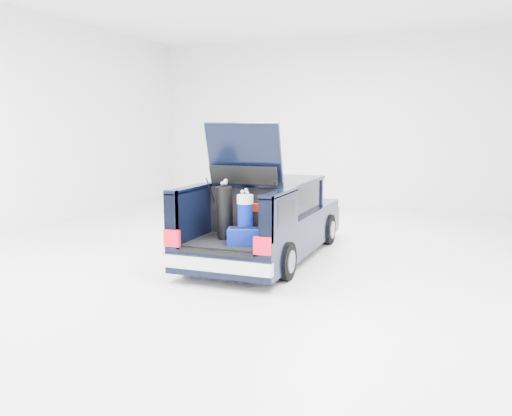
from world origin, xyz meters
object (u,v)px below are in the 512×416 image
at_px(red_suitcase, 257,221).
at_px(blue_golf_bag, 245,218).
at_px(car, 268,220).
at_px(black_golf_bag, 225,213).
at_px(blue_duffel, 244,236).

height_order(red_suitcase, blue_golf_bag, blue_golf_bag).
xyz_separation_m(car, black_golf_bag, (-0.19, -1.52, 0.36)).
relative_size(blue_golf_bag, blue_duffel, 1.44).
xyz_separation_m(car, blue_duffel, (0.25, -1.75, 0.05)).
bearing_deg(car, blue_golf_bag, -82.59).
relative_size(car, black_golf_bag, 4.82).
bearing_deg(red_suitcase, black_golf_bag, -164.96).
bearing_deg(red_suitcase, car, 95.22).
height_order(red_suitcase, black_golf_bag, black_golf_bag).
bearing_deg(blue_duffel, black_golf_bag, 133.99).
relative_size(car, blue_duffel, 7.82).
relative_size(red_suitcase, black_golf_bag, 0.65).
height_order(black_golf_bag, blue_golf_bag, black_golf_bag).
xyz_separation_m(blue_golf_bag, blue_duffel, (0.04, -0.13, -0.26)).
xyz_separation_m(black_golf_bag, blue_golf_bag, (0.40, -0.10, -0.05)).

